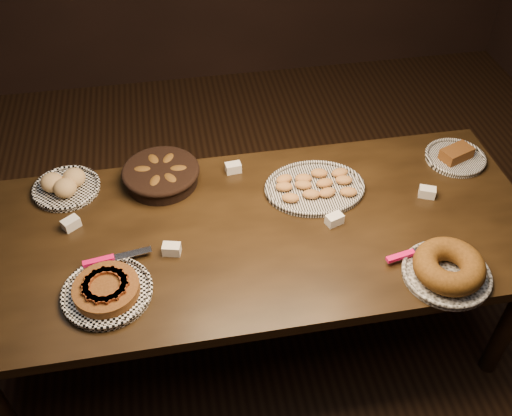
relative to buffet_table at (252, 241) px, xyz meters
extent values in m
plane|color=black|center=(0.00, 0.00, -0.68)|extent=(5.00, 5.00, 0.00)
cube|color=black|center=(0.00, 0.00, 0.05)|extent=(2.40, 1.00, 0.05)
cylinder|color=black|center=(1.08, -0.38, -0.33)|extent=(0.08, 0.08, 0.70)
cylinder|color=black|center=(-1.08, 0.38, -0.33)|extent=(0.08, 0.08, 0.70)
cylinder|color=black|center=(1.08, 0.38, -0.33)|extent=(0.08, 0.08, 0.70)
torus|color=white|center=(-0.58, -0.24, 0.09)|extent=(0.34, 0.34, 0.02)
cylinder|color=#49240E|center=(-0.58, -0.24, 0.11)|extent=(0.27, 0.27, 0.04)
cube|color=#5B240F|center=(-0.52, -0.25, 0.13)|extent=(0.03, 0.09, 0.01)
cube|color=#5B240F|center=(-0.52, -0.22, 0.13)|extent=(0.05, 0.09, 0.01)
cube|color=#5B240F|center=(-0.53, -0.19, 0.13)|extent=(0.08, 0.08, 0.01)
cube|color=#5B240F|center=(-0.56, -0.18, 0.13)|extent=(0.09, 0.05, 0.01)
cube|color=#5B240F|center=(-0.59, -0.17, 0.13)|extent=(0.09, 0.03, 0.01)
cube|color=#5B240F|center=(-0.62, -0.18, 0.13)|extent=(0.08, 0.06, 0.01)
cube|color=#5B240F|center=(-0.64, -0.20, 0.13)|extent=(0.07, 0.08, 0.01)
cube|color=#5B240F|center=(-0.65, -0.23, 0.13)|extent=(0.03, 0.09, 0.01)
cube|color=#5B240F|center=(-0.65, -0.26, 0.13)|extent=(0.05, 0.09, 0.01)
cube|color=#5B240F|center=(-0.63, -0.28, 0.13)|extent=(0.08, 0.08, 0.01)
cube|color=#5B240F|center=(-0.61, -0.30, 0.13)|extent=(0.09, 0.05, 0.01)
cube|color=#5B240F|center=(-0.58, -0.30, 0.13)|extent=(0.09, 0.03, 0.01)
cube|color=#5B240F|center=(-0.55, -0.30, 0.13)|extent=(0.08, 0.06, 0.01)
cube|color=#5B240F|center=(-0.53, -0.27, 0.13)|extent=(0.07, 0.08, 0.01)
cube|color=#F80C62|center=(-0.61, -0.09, 0.10)|extent=(0.12, 0.04, 0.02)
cube|color=silver|center=(-0.49, -0.07, 0.10)|extent=(0.15, 0.05, 0.00)
torus|color=black|center=(0.32, 0.19, 0.09)|extent=(0.36, 0.36, 0.02)
ellipsoid|color=#A1602E|center=(0.19, 0.13, 0.10)|extent=(0.09, 0.07, 0.04)
ellipsoid|color=#A1602E|center=(0.29, 0.13, 0.10)|extent=(0.09, 0.06, 0.04)
ellipsoid|color=#A1602E|center=(0.36, 0.13, 0.10)|extent=(0.09, 0.07, 0.04)
ellipsoid|color=#A1602E|center=(0.45, 0.12, 0.10)|extent=(0.09, 0.07, 0.04)
ellipsoid|color=#A1602E|center=(0.18, 0.20, 0.10)|extent=(0.09, 0.07, 0.04)
ellipsoid|color=#A1602E|center=(0.27, 0.20, 0.10)|extent=(0.09, 0.07, 0.04)
ellipsoid|color=#A1602E|center=(0.36, 0.20, 0.10)|extent=(0.08, 0.06, 0.04)
ellipsoid|color=#A1602E|center=(0.45, 0.20, 0.10)|extent=(0.09, 0.06, 0.04)
ellipsoid|color=#A1602E|center=(0.19, 0.25, 0.10)|extent=(0.09, 0.07, 0.04)
ellipsoid|color=#A1602E|center=(0.28, 0.24, 0.10)|extent=(0.08, 0.06, 0.04)
ellipsoid|color=#A1602E|center=(0.36, 0.27, 0.10)|extent=(0.09, 0.07, 0.04)
ellipsoid|color=#A1602E|center=(0.45, 0.25, 0.10)|extent=(0.08, 0.06, 0.04)
torus|color=black|center=(0.69, -0.38, 0.09)|extent=(0.34, 0.34, 0.02)
torus|color=brown|center=(0.69, -0.38, 0.13)|extent=(0.35, 0.35, 0.09)
cube|color=#F80C62|center=(0.54, -0.27, 0.10)|extent=(0.12, 0.05, 0.02)
cube|color=silver|center=(0.67, -0.25, 0.10)|extent=(0.15, 0.06, 0.00)
cylinder|color=black|center=(-0.35, 0.36, 0.11)|extent=(0.40, 0.40, 0.08)
torus|color=black|center=(-0.35, 0.36, 0.14)|extent=(0.35, 0.35, 0.03)
ellipsoid|color=#371F0B|center=(-0.27, 0.35, 0.14)|extent=(0.11, 0.07, 0.05)
ellipsoid|color=#371F0B|center=(-0.31, 0.43, 0.14)|extent=(0.10, 0.12, 0.05)
ellipsoid|color=#371F0B|center=(-0.37, 0.44, 0.14)|extent=(0.09, 0.12, 0.05)
ellipsoid|color=#371F0B|center=(-0.43, 0.38, 0.14)|extent=(0.11, 0.07, 0.05)
ellipsoid|color=#371F0B|center=(-0.37, 0.29, 0.14)|extent=(0.09, 0.12, 0.05)
ellipsoid|color=#371F0B|center=(-0.31, 0.29, 0.14)|extent=(0.10, 0.12, 0.05)
torus|color=white|center=(-0.77, 0.38, 0.09)|extent=(0.30, 0.30, 0.02)
ellipsoid|color=#AD7F4F|center=(-0.82, 0.38, 0.13)|extent=(0.10, 0.10, 0.08)
ellipsoid|color=#AD7F4F|center=(-0.73, 0.40, 0.13)|extent=(0.10, 0.10, 0.08)
ellipsoid|color=#AD7F4F|center=(-0.76, 0.34, 0.13)|extent=(0.10, 0.10, 0.08)
torus|color=black|center=(1.02, 0.28, 0.09)|extent=(0.28, 0.28, 0.02)
cube|color=#49240E|center=(1.02, 0.28, 0.11)|extent=(0.17, 0.13, 0.05)
cube|color=white|center=(-0.33, -0.07, 0.10)|extent=(0.08, 0.06, 0.04)
cube|color=white|center=(-0.02, 0.38, 0.10)|extent=(0.07, 0.05, 0.04)
cube|color=white|center=(0.35, -0.03, 0.10)|extent=(0.08, 0.07, 0.04)
cube|color=white|center=(-0.73, 0.14, 0.10)|extent=(0.08, 0.08, 0.04)
cube|color=white|center=(0.79, 0.07, 0.10)|extent=(0.08, 0.07, 0.04)
camera|label=1|loc=(-0.27, -1.62, 1.77)|focal=40.00mm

